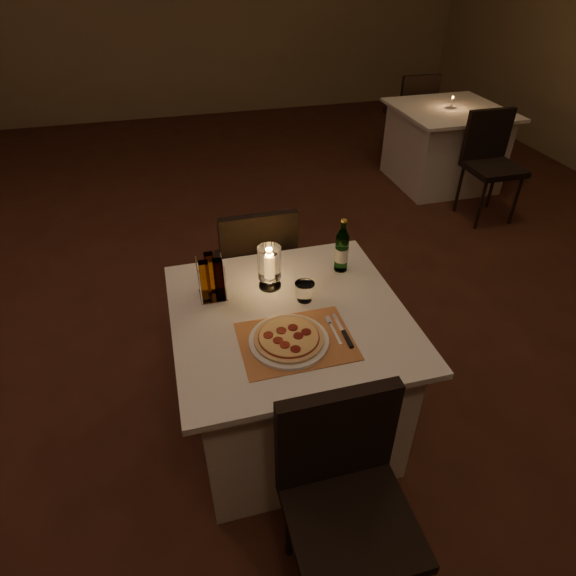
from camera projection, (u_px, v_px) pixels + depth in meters
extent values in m
cube|color=#492317|center=(244.00, 364.00, 2.87)|extent=(8.00, 10.00, 0.02)
cube|color=silver|center=(289.00, 375.00, 2.30)|extent=(0.88, 0.88, 0.71)
cube|color=silver|center=(289.00, 316.00, 2.08)|extent=(1.00, 1.00, 0.03)
cube|color=black|center=(351.00, 523.00, 1.61)|extent=(0.42, 0.42, 0.05)
cube|color=black|center=(337.00, 436.00, 1.62)|extent=(0.42, 0.05, 0.42)
cylinder|color=black|center=(289.00, 525.00, 1.85)|extent=(0.03, 0.03, 0.44)
cylinder|color=black|center=(371.00, 503.00, 1.92)|extent=(0.03, 0.03, 0.44)
cube|color=black|center=(254.00, 267.00, 2.86)|extent=(0.42, 0.42, 0.05)
cube|color=black|center=(259.00, 250.00, 2.58)|extent=(0.42, 0.05, 0.42)
cylinder|color=black|center=(276.00, 280.00, 3.17)|extent=(0.03, 0.03, 0.44)
cylinder|color=black|center=(225.00, 288.00, 3.10)|extent=(0.03, 0.03, 0.44)
cylinder|color=black|center=(289.00, 311.00, 2.90)|extent=(0.03, 0.03, 0.44)
cylinder|color=black|center=(234.00, 321.00, 2.83)|extent=(0.03, 0.03, 0.44)
cube|color=#C37A43|center=(296.00, 341.00, 1.93)|extent=(0.45, 0.34, 0.00)
cylinder|color=white|center=(289.00, 341.00, 1.91)|extent=(0.32, 0.32, 0.01)
cylinder|color=#D8B77F|center=(289.00, 338.00, 1.91)|extent=(0.28, 0.28, 0.01)
cylinder|color=maroon|center=(289.00, 337.00, 1.90)|extent=(0.24, 0.24, 0.00)
cylinder|color=#EACC7F|center=(289.00, 336.00, 1.90)|extent=(0.24, 0.24, 0.00)
cylinder|color=maroon|center=(306.00, 332.00, 1.91)|extent=(0.04, 0.04, 0.00)
cylinder|color=maroon|center=(293.00, 327.00, 1.94)|extent=(0.04, 0.04, 0.00)
cylinder|color=maroon|center=(281.00, 331.00, 1.92)|extent=(0.04, 0.04, 0.00)
cylinder|color=maroon|center=(268.00, 335.00, 1.90)|extent=(0.04, 0.04, 0.00)
cylinder|color=maroon|center=(278.00, 340.00, 1.87)|extent=(0.04, 0.04, 0.00)
cylinder|color=maroon|center=(285.00, 345.00, 1.85)|extent=(0.04, 0.04, 0.00)
cylinder|color=maroon|center=(296.00, 349.00, 1.83)|extent=(0.04, 0.04, 0.00)
cylinder|color=maroon|center=(298.00, 336.00, 1.90)|extent=(0.04, 0.04, 0.00)
cube|color=silver|center=(335.00, 333.00, 1.96)|extent=(0.01, 0.14, 0.00)
cube|color=silver|center=(328.00, 320.00, 2.02)|extent=(0.02, 0.05, 0.00)
cube|color=black|center=(348.00, 339.00, 1.92)|extent=(0.02, 0.10, 0.01)
cube|color=silver|center=(338.00, 323.00, 2.01)|extent=(0.01, 0.12, 0.00)
cylinder|color=#63A85A|center=(342.00, 253.00, 2.29)|extent=(0.06, 0.06, 0.18)
cylinder|color=#63A85A|center=(344.00, 225.00, 2.20)|extent=(0.02, 0.02, 0.03)
cylinder|color=gold|center=(344.00, 221.00, 2.18)|extent=(0.03, 0.03, 0.01)
cylinder|color=silver|center=(341.00, 254.00, 2.29)|extent=(0.07, 0.07, 0.07)
cylinder|color=white|center=(270.00, 285.00, 2.23)|extent=(0.10, 0.10, 0.01)
cylinder|color=white|center=(270.00, 281.00, 2.21)|extent=(0.02, 0.02, 0.04)
cylinder|color=white|center=(269.00, 263.00, 2.15)|extent=(0.11, 0.11, 0.15)
cylinder|color=white|center=(269.00, 266.00, 2.16)|extent=(0.03, 0.03, 0.11)
ellipsoid|color=orange|center=(269.00, 252.00, 2.12)|extent=(0.02, 0.02, 0.03)
cube|color=white|center=(213.00, 295.00, 2.17)|extent=(0.12, 0.12, 0.01)
cylinder|color=white|center=(200.00, 288.00, 2.06)|extent=(0.01, 0.01, 0.18)
cylinder|color=white|center=(226.00, 284.00, 2.08)|extent=(0.01, 0.01, 0.18)
cylinder|color=white|center=(198.00, 274.00, 2.14)|extent=(0.01, 0.01, 0.18)
cylinder|color=white|center=(222.00, 270.00, 2.17)|extent=(0.01, 0.01, 0.18)
cube|color=#BF8C33|center=(205.00, 282.00, 2.08)|extent=(0.04, 0.04, 0.20)
cube|color=#3F1E14|center=(219.00, 280.00, 2.09)|extent=(0.04, 0.04, 0.20)
cube|color=#BF8C33|center=(210.00, 273.00, 2.13)|extent=(0.04, 0.04, 0.20)
cube|color=silver|center=(443.00, 148.00, 4.75)|extent=(0.88, 0.88, 0.71)
cube|color=silver|center=(451.00, 110.00, 4.53)|extent=(1.00, 1.00, 0.03)
cube|color=black|center=(494.00, 168.00, 4.07)|extent=(0.42, 0.42, 0.05)
cube|color=black|center=(488.00, 134.00, 4.08)|extent=(0.42, 0.05, 0.42)
cylinder|color=black|center=(481.00, 205.00, 4.04)|extent=(0.03, 0.03, 0.44)
cylinder|color=black|center=(516.00, 201.00, 4.11)|extent=(0.03, 0.03, 0.44)
cylinder|color=black|center=(459.00, 189.00, 4.31)|extent=(0.03, 0.03, 0.44)
cylinder|color=black|center=(492.00, 185.00, 4.38)|extent=(0.03, 0.03, 0.44)
cube|color=black|center=(408.00, 114.00, 5.31)|extent=(0.42, 0.42, 0.05)
cube|color=black|center=(419.00, 96.00, 5.03)|extent=(0.42, 0.05, 0.42)
cylinder|color=black|center=(412.00, 129.00, 5.62)|extent=(0.03, 0.03, 0.44)
cylinder|color=black|center=(385.00, 132.00, 5.55)|extent=(0.03, 0.03, 0.44)
cylinder|color=black|center=(426.00, 139.00, 5.36)|extent=(0.03, 0.03, 0.44)
cylinder|color=black|center=(398.00, 142.00, 5.29)|extent=(0.03, 0.03, 0.44)
cylinder|color=white|center=(452.00, 103.00, 4.50)|extent=(0.03, 0.03, 0.09)
ellipsoid|color=orange|center=(453.00, 97.00, 4.47)|extent=(0.01, 0.01, 0.02)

